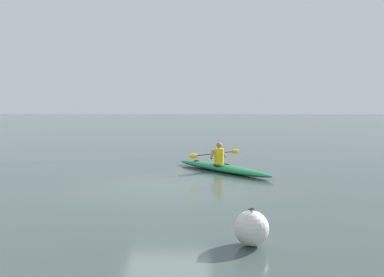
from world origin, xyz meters
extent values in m
plane|color=#384742|center=(0.00, 0.00, 0.00)|extent=(160.00, 160.00, 0.00)
ellipsoid|color=#19723F|center=(-1.67, -2.64, 0.13)|extent=(3.52, 3.78, 0.25)
torus|color=black|center=(-1.67, -2.65, 0.23)|extent=(0.81, 0.81, 0.04)
cylinder|color=black|center=(-0.76, -3.64, 0.24)|extent=(0.18, 0.18, 0.02)
cylinder|color=yellow|center=(-1.58, -2.75, 0.53)|extent=(0.33, 0.33, 0.55)
sphere|color=#936B4C|center=(-1.58, -2.75, 0.91)|extent=(0.21, 0.21, 0.21)
cylinder|color=black|center=(-1.44, -2.89, 0.61)|extent=(1.54, 1.41, 0.03)
ellipsoid|color=gold|center=(-0.68, -2.20, 0.61)|extent=(0.32, 0.30, 0.17)
ellipsoid|color=gold|center=(-2.20, -3.59, 0.61)|extent=(0.32, 0.30, 0.17)
cylinder|color=#936B4C|center=(-1.33, -2.63, 0.61)|extent=(0.19, 0.31, 0.34)
cylinder|color=#936B4C|center=(-1.72, -2.98, 0.61)|extent=(0.32, 0.17, 0.34)
sphere|color=silver|center=(-1.90, 4.81, 0.30)|extent=(0.59, 0.59, 0.59)
torus|color=#333338|center=(-1.90, 4.81, 0.62)|extent=(0.12, 0.12, 0.02)
camera|label=1|loc=(-1.15, 11.48, 2.39)|focal=37.83mm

